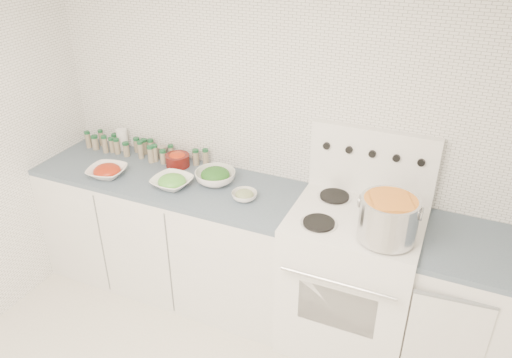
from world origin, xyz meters
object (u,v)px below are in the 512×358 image
stock_pot (389,217)px  bowl_tomato (107,171)px  bowl_snowpea (172,182)px  stove (351,275)px

stock_pot → bowl_tomato: bearing=179.1°
bowl_snowpea → stock_pot: bearing=-3.2°
stock_pot → bowl_snowpea: bearing=176.8°
stove → stock_pot: bearing=-41.6°
bowl_tomato → bowl_snowpea: (0.48, 0.05, 0.00)m
stock_pot → stove: bearing=138.4°
bowl_tomato → stock_pot: bearing=-0.9°
stove → stock_pot: 0.63m
stock_pot → bowl_snowpea: stock_pot is taller
stove → bowl_snowpea: bearing=-175.7°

